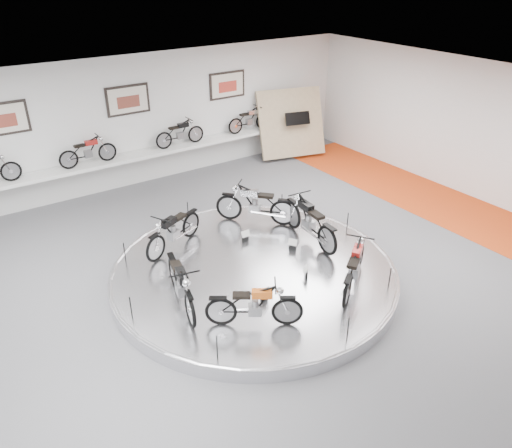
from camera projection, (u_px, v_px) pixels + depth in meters
floor at (261, 285)px, 11.15m from camera, size 16.00×16.00×0.00m
ceiling at (263, 108)px, 9.26m from camera, size 16.00×16.00×0.00m
wall_back at (130, 123)px, 15.28m from camera, size 16.00×0.00×16.00m
wall_right at (491, 135)px, 14.22m from camera, size 0.00×14.00×14.00m
orange_carpet_strip at (451, 208)px, 14.56m from camera, size 2.40×12.60×0.01m
dado_band at (136, 167)px, 15.95m from camera, size 15.68×0.04×1.10m
display_platform at (254, 273)px, 11.30m from camera, size 6.40×6.40×0.30m
platform_rim at (254, 269)px, 11.24m from camera, size 6.40×6.40×0.10m
shelf at (138, 156)px, 15.54m from camera, size 11.00×0.55×0.10m
poster_left at (2, 119)px, 13.17m from camera, size 1.35×0.06×0.88m
poster_center at (128, 100)px, 14.92m from camera, size 1.35×0.06×0.88m
poster_right at (227, 85)px, 16.68m from camera, size 1.35×0.06×0.88m
display_panel at (291, 123)px, 17.79m from camera, size 2.56×1.52×2.30m
shelf_bike_b at (88, 153)px, 14.59m from camera, size 1.22×0.43×0.73m
shelf_bike_c at (180, 135)px, 16.09m from camera, size 1.22×0.43×0.73m
shelf_bike_d at (249, 121)px, 17.45m from camera, size 1.22×0.43×0.73m
bike_a at (309, 220)px, 12.06m from camera, size 0.84×1.94×1.11m
bike_b at (256, 204)px, 12.91m from camera, size 1.70×1.78×1.07m
bike_c at (174, 230)px, 11.76m from camera, size 1.76×1.25×0.98m
bike_d at (181, 283)px, 9.80m from camera, size 0.99×1.82×1.02m
bike_e at (254, 305)px, 9.27m from camera, size 1.60×1.34×0.92m
bike_f at (354, 267)px, 10.32m from camera, size 1.77×1.48×1.02m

